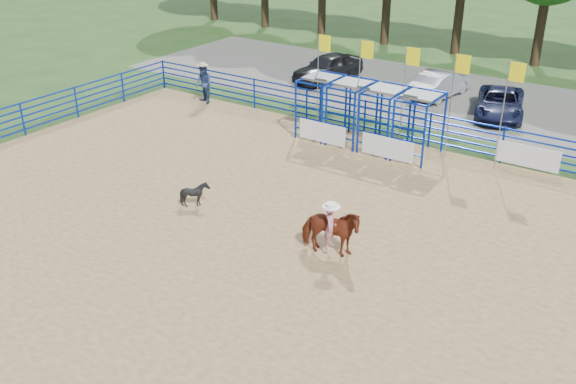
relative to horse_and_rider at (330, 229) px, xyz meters
The scene contains 11 objects.
ground 1.38m from the horse_and_rider, 159.52° to the right, with size 120.00×120.00×0.00m, color #325221.
arena_dirt 1.37m from the horse_and_rider, 159.52° to the right, with size 30.00×20.00×0.02m, color #A18250.
gravel_strip 16.68m from the horse_and_rider, 93.42° to the left, with size 40.00×10.00×0.01m, color slate.
horse_and_rider is the anchor object (origin of this frame).
calf 5.40m from the horse_and_rider, behind, with size 0.72×0.81×0.89m, color black.
spectator_cowboy 15.37m from the horse_and_rider, 144.67° to the left, with size 1.16×1.04×2.00m.
car_a 18.43m from the horse_and_rider, 121.17° to the left, with size 1.77×4.41×1.50m, color black.
car_b 16.80m from the horse_and_rider, 101.35° to the left, with size 1.46×4.18×1.38m, color gray.
car_c 15.19m from the horse_and_rider, 89.35° to the left, with size 2.09×4.53×1.26m, color #161A37.
perimeter_fence 1.07m from the horse_and_rider, 159.52° to the right, with size 30.10×20.10×1.50m.
chute_assembly 8.96m from the horse_and_rider, 108.88° to the left, with size 19.32×2.41×4.20m.
Camera 1 is at (9.11, -13.75, 9.96)m, focal length 40.00 mm.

